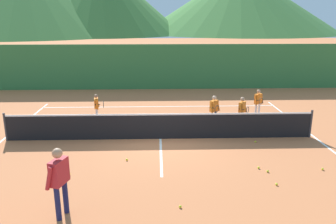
{
  "coord_description": "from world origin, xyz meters",
  "views": [
    {
      "loc": [
        -0.12,
        -11.85,
        4.39
      ],
      "look_at": [
        0.27,
        -0.33,
        1.13
      ],
      "focal_mm": 36.24,
      "sensor_mm": 36.0,
      "label": 1
    }
  ],
  "objects_px": {
    "student_1": "(214,108)",
    "tennis_net": "(160,126)",
    "tennis_ball_1": "(268,171)",
    "tennis_ball_2": "(255,142)",
    "student_3": "(258,101)",
    "student_2": "(242,109)",
    "tennis_ball_4": "(180,207)",
    "student_0": "(97,105)",
    "tennis_ball_10": "(127,160)",
    "instructor": "(59,176)",
    "tennis_ball_6": "(277,184)",
    "tennis_ball_8": "(259,168)",
    "tennis_ball_7": "(69,174)",
    "tennis_ball_0": "(323,169)"
  },
  "relations": [
    {
      "from": "tennis_net",
      "to": "student_1",
      "type": "distance_m",
      "value": 2.67
    },
    {
      "from": "student_0",
      "to": "tennis_ball_0",
      "type": "height_order",
      "value": "student_0"
    },
    {
      "from": "student_3",
      "to": "tennis_ball_8",
      "type": "relative_size",
      "value": 18.43
    },
    {
      "from": "student_1",
      "to": "instructor",
      "type": "bearing_deg",
      "value": -125.04
    },
    {
      "from": "student_3",
      "to": "tennis_ball_2",
      "type": "relative_size",
      "value": 18.43
    },
    {
      "from": "tennis_ball_6",
      "to": "tennis_ball_10",
      "type": "relative_size",
      "value": 1.0
    },
    {
      "from": "tennis_ball_4",
      "to": "tennis_ball_7",
      "type": "distance_m",
      "value": 3.57
    },
    {
      "from": "student_2",
      "to": "tennis_ball_4",
      "type": "xyz_separation_m",
      "value": [
        -2.91,
        -5.95,
        -0.73
      ]
    },
    {
      "from": "student_0",
      "to": "student_1",
      "type": "bearing_deg",
      "value": -9.76
    },
    {
      "from": "student_0",
      "to": "tennis_ball_4",
      "type": "height_order",
      "value": "student_0"
    },
    {
      "from": "tennis_net",
      "to": "instructor",
      "type": "relative_size",
      "value": 6.84
    },
    {
      "from": "student_1",
      "to": "tennis_net",
      "type": "bearing_deg",
      "value": -146.67
    },
    {
      "from": "tennis_ball_10",
      "to": "instructor",
      "type": "bearing_deg",
      "value": -111.68
    },
    {
      "from": "student_0",
      "to": "tennis_ball_10",
      "type": "height_order",
      "value": "student_0"
    },
    {
      "from": "tennis_ball_8",
      "to": "student_3",
      "type": "bearing_deg",
      "value": 74.31
    },
    {
      "from": "student_2",
      "to": "tennis_ball_7",
      "type": "distance_m",
      "value": 7.3
    },
    {
      "from": "student_0",
      "to": "student_2",
      "type": "bearing_deg",
      "value": -10.24
    },
    {
      "from": "tennis_ball_2",
      "to": "student_2",
      "type": "bearing_deg",
      "value": 93.23
    },
    {
      "from": "tennis_net",
      "to": "student_3",
      "type": "distance_m",
      "value": 5.2
    },
    {
      "from": "tennis_ball_0",
      "to": "tennis_ball_2",
      "type": "relative_size",
      "value": 1.0
    },
    {
      "from": "tennis_ball_7",
      "to": "tennis_ball_10",
      "type": "relative_size",
      "value": 1.0
    },
    {
      "from": "tennis_ball_10",
      "to": "tennis_ball_1",
      "type": "bearing_deg",
      "value": -13.07
    },
    {
      "from": "student_3",
      "to": "tennis_ball_7",
      "type": "height_order",
      "value": "student_3"
    },
    {
      "from": "tennis_ball_7",
      "to": "tennis_ball_8",
      "type": "height_order",
      "value": "same"
    },
    {
      "from": "instructor",
      "to": "tennis_ball_8",
      "type": "bearing_deg",
      "value": 23.96
    },
    {
      "from": "tennis_ball_4",
      "to": "tennis_ball_7",
      "type": "bearing_deg",
      "value": 149.23
    },
    {
      "from": "tennis_ball_1",
      "to": "tennis_ball_8",
      "type": "distance_m",
      "value": 0.32
    },
    {
      "from": "student_1",
      "to": "tennis_ball_10",
      "type": "bearing_deg",
      "value": -134.18
    },
    {
      "from": "tennis_ball_0",
      "to": "tennis_ball_2",
      "type": "distance_m",
      "value": 2.68
    },
    {
      "from": "tennis_ball_1",
      "to": "tennis_ball_2",
      "type": "height_order",
      "value": "same"
    },
    {
      "from": "tennis_net",
      "to": "tennis_ball_8",
      "type": "bearing_deg",
      "value": -42.53
    },
    {
      "from": "tennis_ball_6",
      "to": "tennis_ball_7",
      "type": "distance_m",
      "value": 5.79
    },
    {
      "from": "tennis_ball_6",
      "to": "tennis_ball_8",
      "type": "bearing_deg",
      "value": 99.89
    },
    {
      "from": "tennis_ball_6",
      "to": "tennis_ball_7",
      "type": "xyz_separation_m",
      "value": [
        -5.74,
        0.8,
        0.0
      ]
    },
    {
      "from": "tennis_ball_10",
      "to": "tennis_ball_0",
      "type": "bearing_deg",
      "value": -8.54
    },
    {
      "from": "student_0",
      "to": "tennis_ball_2",
      "type": "height_order",
      "value": "student_0"
    },
    {
      "from": "student_0",
      "to": "instructor",
      "type": "bearing_deg",
      "value": -86.76
    },
    {
      "from": "student_3",
      "to": "tennis_ball_10",
      "type": "height_order",
      "value": "student_3"
    },
    {
      "from": "tennis_ball_0",
      "to": "student_1",
      "type": "bearing_deg",
      "value": 120.78
    },
    {
      "from": "tennis_ball_6",
      "to": "tennis_ball_7",
      "type": "height_order",
      "value": "same"
    },
    {
      "from": "tennis_ball_8",
      "to": "tennis_ball_10",
      "type": "xyz_separation_m",
      "value": [
        -3.99,
        0.72,
        0.0
      ]
    },
    {
      "from": "tennis_ball_7",
      "to": "tennis_ball_8",
      "type": "relative_size",
      "value": 1.0
    },
    {
      "from": "student_2",
      "to": "tennis_ball_1",
      "type": "relative_size",
      "value": 18.76
    },
    {
      "from": "tennis_ball_8",
      "to": "tennis_ball_10",
      "type": "height_order",
      "value": "same"
    },
    {
      "from": "student_1",
      "to": "tennis_ball_6",
      "type": "bearing_deg",
      "value": -80.51
    },
    {
      "from": "student_2",
      "to": "student_3",
      "type": "height_order",
      "value": "student_2"
    },
    {
      "from": "student_0",
      "to": "student_2",
      "type": "relative_size",
      "value": 0.94
    },
    {
      "from": "student_3",
      "to": "student_1",
      "type": "bearing_deg",
      "value": -149.95
    },
    {
      "from": "student_3",
      "to": "tennis_ball_2",
      "type": "distance_m",
      "value": 3.46
    },
    {
      "from": "instructor",
      "to": "tennis_ball_6",
      "type": "height_order",
      "value": "instructor"
    }
  ]
}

